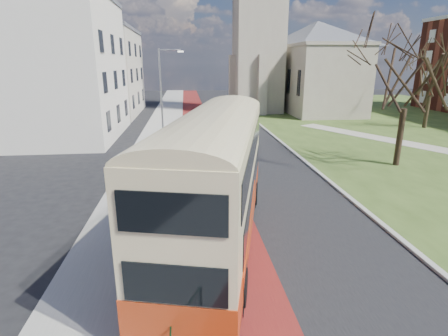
{
  "coord_description": "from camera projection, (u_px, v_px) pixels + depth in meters",
  "views": [
    {
      "loc": [
        -2.45,
        -13.12,
        6.97
      ],
      "look_at": [
        -0.65,
        3.23,
        2.0
      ],
      "focal_mm": 28.0,
      "sensor_mm": 36.0,
      "label": 1
    }
  ],
  "objects": [
    {
      "name": "ground",
      "position": [
        248.0,
        235.0,
        14.76
      ],
      "size": [
        160.0,
        160.0,
        0.0
      ],
      "primitive_type": "plane",
      "color": "black",
      "rests_on": "ground"
    },
    {
      "name": "road_carriageway",
      "position": [
        227.0,
        137.0,
        33.95
      ],
      "size": [
        9.0,
        120.0,
        0.01
      ],
      "primitive_type": "cube",
      "color": "black",
      "rests_on": "ground"
    },
    {
      "name": "bus_lane",
      "position": [
        199.0,
        138.0,
        33.66
      ],
      "size": [
        3.4,
        120.0,
        0.01
      ],
      "primitive_type": "cube",
      "color": "#591414",
      "rests_on": "ground"
    },
    {
      "name": "pavement_west",
      "position": [
        159.0,
        138.0,
        33.25
      ],
      "size": [
        4.0,
        120.0,
        0.12
      ],
      "primitive_type": "cube",
      "color": "gray",
      "rests_on": "ground"
    },
    {
      "name": "kerb_west",
      "position": [
        181.0,
        138.0,
        33.46
      ],
      "size": [
        0.25,
        120.0,
        0.13
      ],
      "primitive_type": "cube",
      "color": "#999993",
      "rests_on": "ground"
    },
    {
      "name": "kerb_east",
      "position": [
        269.0,
        132.0,
        36.31
      ],
      "size": [
        0.25,
        80.0,
        0.13
      ],
      "primitive_type": "cube",
      "color": "#999993",
      "rests_on": "ground"
    },
    {
      "name": "grass_green",
      "position": [
        446.0,
        129.0,
        38.41
      ],
      "size": [
        40.0,
        80.0,
        0.04
      ],
      "primitive_type": "cube",
      "color": "#324A1A",
      "rests_on": "ground"
    },
    {
      "name": "pedestrian_railing",
      "position": [
        178.0,
        192.0,
        18.1
      ],
      "size": [
        0.07,
        24.0,
        1.12
      ],
      "color": "#0B3319",
      "rests_on": "ground"
    },
    {
      "name": "gothic_church",
      "position": [
        291.0,
        16.0,
        48.43
      ],
      "size": [
        16.38,
        18.0,
        40.0
      ],
      "color": "gray",
      "rests_on": "ground"
    },
    {
      "name": "street_block_near",
      "position": [
        59.0,
        68.0,
        32.34
      ],
      "size": [
        10.3,
        14.3,
        13.0
      ],
      "color": "silver",
      "rests_on": "ground"
    },
    {
      "name": "street_block_far",
      "position": [
        100.0,
        72.0,
        47.78
      ],
      "size": [
        10.3,
        16.3,
        11.5
      ],
      "color": "#BBB09E",
      "rests_on": "ground"
    },
    {
      "name": "streetlamp",
      "position": [
        163.0,
        91.0,
        30.1
      ],
      "size": [
        2.13,
        0.18,
        8.0
      ],
      "color": "gray",
      "rests_on": "pavement_west"
    },
    {
      "name": "bus",
      "position": [
        216.0,
        173.0,
        13.36
      ],
      "size": [
        5.65,
        12.53,
        5.11
      ],
      "rotation": [
        0.0,
        0.0,
        -0.24
      ],
      "color": "#A9310F",
      "rests_on": "ground"
    },
    {
      "name": "winter_tree_near",
      "position": [
        411.0,
        60.0,
        22.66
      ],
      "size": [
        8.48,
        8.48,
        10.2
      ],
      "rotation": [
        0.0,
        0.0,
        0.26
      ],
      "color": "black",
      "rests_on": "grass_green"
    },
    {
      "name": "winter_tree_far",
      "position": [
        434.0,
        69.0,
        37.01
      ],
      "size": [
        7.55,
        7.55,
        9.07
      ],
      "rotation": [
        0.0,
        0.0,
        -0.26
      ],
      "color": "#322919",
      "rests_on": "grass_green"
    }
  ]
}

